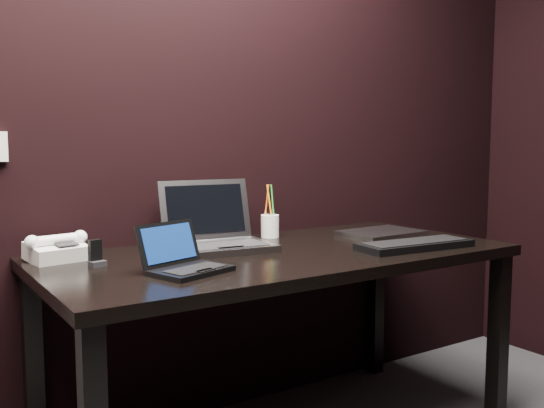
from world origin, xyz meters
TOP-DOWN VIEW (x-y plane):
  - wall_back at (0.00, 1.80)m, footprint 4.00×0.00m
  - desk at (0.30, 1.40)m, footprint 1.70×0.80m
  - netbook at (-0.14, 1.27)m, footprint 0.28×0.27m
  - silver_laptop at (0.13, 1.56)m, footprint 0.39×0.36m
  - ext_keyboard at (0.75, 1.17)m, footprint 0.47×0.19m
  - closed_laptop at (0.85, 1.45)m, footprint 0.33×0.24m
  - desk_phone at (-0.43, 1.66)m, footprint 0.22×0.18m
  - mobile_phone at (-0.35, 1.50)m, footprint 0.06×0.05m
  - pen_cup at (0.44, 1.68)m, footprint 0.09×0.09m

SIDE VIEW (x-z plane):
  - desk at x=0.30m, z-range 0.29..1.03m
  - closed_laptop at x=0.85m, z-range 0.74..0.76m
  - ext_keyboard at x=0.75m, z-range 0.74..0.77m
  - netbook at x=-0.14m, z-range 0.70..0.84m
  - mobile_phone at x=-0.35m, z-range 0.73..0.81m
  - desk_phone at x=-0.43m, z-range 0.73..0.83m
  - silver_laptop at x=0.13m, z-range 0.66..0.91m
  - pen_cup at x=0.44m, z-range 0.68..0.90m
  - wall_back at x=0.00m, z-range -0.70..3.30m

